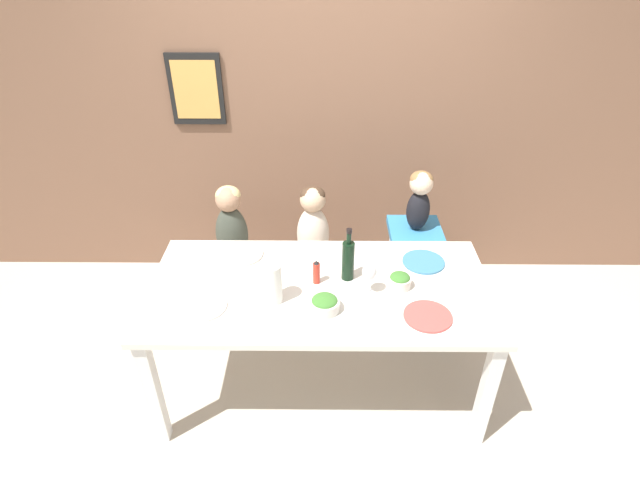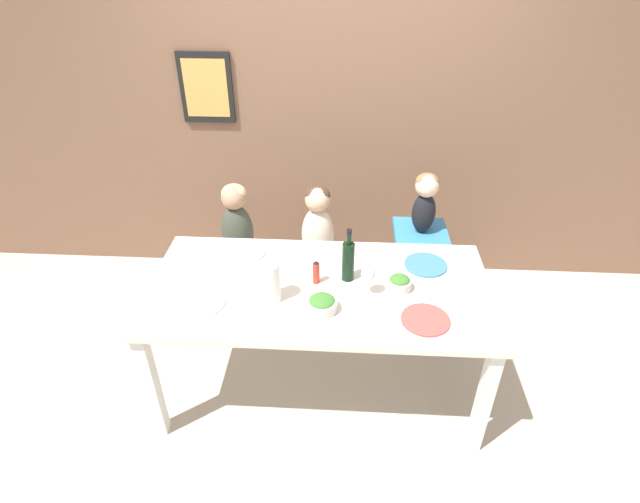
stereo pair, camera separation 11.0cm
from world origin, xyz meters
TOP-DOWN VIEW (x-y plane):
  - ground_plane at (0.00, 0.00)m, footprint 14.00×14.00m
  - wall_back at (-0.00, 1.33)m, footprint 10.00×0.09m
  - dining_table at (0.00, 0.00)m, footprint 1.86×0.91m
  - chair_far_left at (-0.60, 0.71)m, footprint 0.41×0.44m
  - chair_far_center at (-0.05, 0.71)m, footprint 0.41×0.44m
  - chair_right_highchair at (0.63, 0.71)m, footprint 0.35×0.37m
  - person_child_left at (-0.60, 0.71)m, footprint 0.22×0.20m
  - person_child_center at (-0.05, 0.71)m, footprint 0.22×0.20m
  - person_baby_right at (0.63, 0.71)m, footprint 0.15×0.15m
  - wine_bottle at (0.15, 0.08)m, footprint 0.07×0.07m
  - paper_towel_roll at (-0.24, -0.13)m, footprint 0.10×0.10m
  - wine_glass_near at (0.26, -0.05)m, footprint 0.08×0.08m
  - salad_bowl_large at (0.03, -0.20)m, footprint 0.15×0.15m
  - salad_bowl_small at (0.43, 0.00)m, footprint 0.13×0.13m
  - dinner_plate_front_left at (-0.60, -0.18)m, footprint 0.24×0.24m
  - dinner_plate_back_left at (-0.46, 0.29)m, footprint 0.24×0.24m
  - dinner_plate_back_right at (0.60, 0.23)m, footprint 0.24×0.24m
  - dinner_plate_front_right at (0.54, -0.25)m, footprint 0.24×0.24m
  - condiment_bottle_hot_sauce at (-0.02, 0.03)m, footprint 0.04×0.04m

SIDE VIEW (x-z plane):
  - ground_plane at x=0.00m, z-range 0.00..0.00m
  - chair_far_left at x=-0.60m, z-range 0.16..0.62m
  - chair_far_center at x=-0.05m, z-range 0.16..0.62m
  - chair_right_highchair at x=0.63m, z-range 0.21..0.91m
  - dining_table at x=0.00m, z-range 0.29..1.06m
  - person_child_left at x=-0.60m, z-range 0.47..1.02m
  - person_child_center at x=-0.05m, z-range 0.47..1.02m
  - dinner_plate_front_left at x=-0.60m, z-range 0.77..0.78m
  - dinner_plate_back_left at x=-0.46m, z-range 0.77..0.78m
  - dinner_plate_back_right at x=0.60m, z-range 0.77..0.78m
  - dinner_plate_front_right at x=0.54m, z-range 0.77..0.78m
  - salad_bowl_large at x=0.03m, z-range 0.77..0.85m
  - salad_bowl_small at x=0.43m, z-range 0.77..0.85m
  - condiment_bottle_hot_sauce at x=-0.02m, z-range 0.77..0.91m
  - paper_towel_roll at x=-0.24m, z-range 0.77..0.99m
  - wine_bottle at x=0.15m, z-range 0.74..1.05m
  - wine_glass_near at x=0.26m, z-range 0.81..0.99m
  - person_baby_right at x=0.63m, z-range 0.74..1.15m
  - wall_back at x=0.00m, z-range 0.00..2.70m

